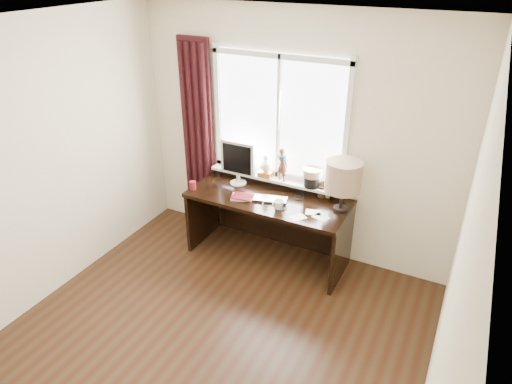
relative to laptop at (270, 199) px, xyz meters
The scene contains 18 objects.
floor 1.75m from the laptop, 88.20° to the right, with size 3.50×4.00×0.00m, color #342213.
ceiling 2.42m from the laptop, 88.20° to the right, with size 3.50×4.00×0.00m, color white.
wall_back 0.69m from the laptop, 83.33° to the left, with size 3.50×2.60×0.00m, color beige.
wall_left 2.38m from the laptop, 137.19° to the right, with size 4.00×2.60×0.00m, color beige.
wall_right 2.45m from the laptop, 41.20° to the right, with size 4.00×2.60×0.00m, color beige.
laptop is the anchor object (origin of this frame).
mug 0.20m from the laptop, 39.64° to the right, with size 0.10×0.09×0.10m, color white.
red_cup 0.86m from the laptop, 169.81° to the right, with size 0.07×0.07×0.09m, color maroon.
window 0.67m from the laptop, 103.73° to the left, with size 1.52×0.22×1.40m.
curtain 1.19m from the laptop, 163.00° to the left, with size 0.38×0.09×2.25m.
desk 0.30m from the laptop, 108.40° to the left, with size 1.70×0.70×0.75m.
monitor 0.58m from the laptop, 158.34° to the left, with size 0.40×0.18×0.49m.
notebook_stack 0.30m from the laptop, 162.36° to the right, with size 0.26×0.22×0.03m.
brush_holder 0.55m from the laptop, 36.41° to the left, with size 0.09×0.09×0.25m.
icon_frame 0.58m from the laptop, 34.17° to the left, with size 0.10×0.03×0.13m.
table_lamp 0.79m from the laptop, 11.30° to the left, with size 0.35×0.35×0.52m.
loose_papers 0.49m from the laptop, 12.08° to the right, with size 0.37×0.32×0.00m.
desk_cables 0.21m from the laptop, 20.16° to the left, with size 0.24×0.48×0.01m.
Camera 1 is at (1.68, -2.16, 3.01)m, focal length 32.00 mm.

